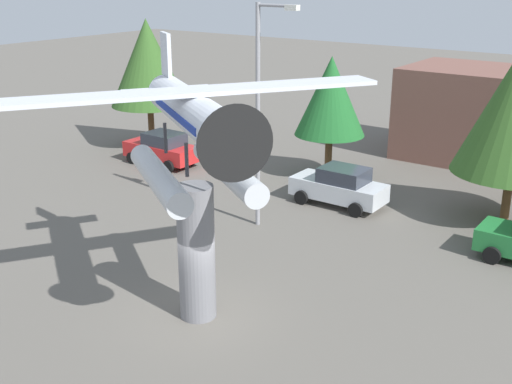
{
  "coord_description": "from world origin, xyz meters",
  "views": [
    {
      "loc": [
        11.43,
        -12.85,
        9.99
      ],
      "look_at": [
        0.0,
        3.0,
        3.13
      ],
      "focal_mm": 44.74,
      "sensor_mm": 36.0,
      "label": 1
    }
  ],
  "objects_px": {
    "streetlight_primary": "(262,104)",
    "tree_east": "(331,96)",
    "car_near_red": "(162,148)",
    "car_mid_silver": "(340,186)",
    "display_pedestal": "(197,253)",
    "floatplane_monument": "(194,129)",
    "tree_west": "(148,63)"
  },
  "relations": [
    {
      "from": "streetlight_primary",
      "to": "tree_east",
      "type": "bearing_deg",
      "value": 98.05
    },
    {
      "from": "car_near_red",
      "to": "car_mid_silver",
      "type": "bearing_deg",
      "value": -179.93
    },
    {
      "from": "display_pedestal",
      "to": "streetlight_primary",
      "type": "bearing_deg",
      "value": 110.5
    },
    {
      "from": "car_mid_silver",
      "to": "tree_east",
      "type": "distance_m",
      "value": 5.24
    },
    {
      "from": "floatplane_monument",
      "to": "car_near_red",
      "type": "distance_m",
      "value": 17.09
    },
    {
      "from": "floatplane_monument",
      "to": "car_near_red",
      "type": "bearing_deg",
      "value": 170.93
    },
    {
      "from": "floatplane_monument",
      "to": "car_mid_silver",
      "type": "bearing_deg",
      "value": 130.08
    },
    {
      "from": "floatplane_monument",
      "to": "tree_west",
      "type": "relative_size",
      "value": 1.26
    },
    {
      "from": "display_pedestal",
      "to": "floatplane_monument",
      "type": "xyz_separation_m",
      "value": [
        0.11,
        -0.07,
        3.76
      ]
    },
    {
      "from": "streetlight_primary",
      "to": "tree_west",
      "type": "relative_size",
      "value": 1.19
    },
    {
      "from": "display_pedestal",
      "to": "car_mid_silver",
      "type": "bearing_deg",
      "value": 96.15
    },
    {
      "from": "streetlight_primary",
      "to": "tree_east",
      "type": "distance_m",
      "value": 7.43
    },
    {
      "from": "tree_east",
      "to": "tree_west",
      "type": "bearing_deg",
      "value": -174.28
    },
    {
      "from": "display_pedestal",
      "to": "tree_east",
      "type": "xyz_separation_m",
      "value": [
        -3.65,
        14.3,
        2.02
      ]
    },
    {
      "from": "streetlight_primary",
      "to": "floatplane_monument",
      "type": "bearing_deg",
      "value": -68.92
    },
    {
      "from": "tree_west",
      "to": "tree_east",
      "type": "distance_m",
      "value": 11.34
    },
    {
      "from": "tree_west",
      "to": "streetlight_primary",
      "type": "bearing_deg",
      "value": -26.66
    },
    {
      "from": "car_mid_silver",
      "to": "tree_east",
      "type": "xyz_separation_m",
      "value": [
        -2.47,
        3.32,
        3.22
      ]
    },
    {
      "from": "floatplane_monument",
      "to": "car_near_red",
      "type": "relative_size",
      "value": 2.21
    },
    {
      "from": "tree_west",
      "to": "car_mid_silver",
      "type": "bearing_deg",
      "value": -9.07
    },
    {
      "from": "floatplane_monument",
      "to": "tree_west",
      "type": "bearing_deg",
      "value": 171.98
    },
    {
      "from": "display_pedestal",
      "to": "car_mid_silver",
      "type": "distance_m",
      "value": 11.11
    },
    {
      "from": "car_mid_silver",
      "to": "tree_east",
      "type": "height_order",
      "value": "tree_east"
    },
    {
      "from": "tree_east",
      "to": "display_pedestal",
      "type": "bearing_deg",
      "value": -75.67
    },
    {
      "from": "display_pedestal",
      "to": "car_near_red",
      "type": "height_order",
      "value": "display_pedestal"
    },
    {
      "from": "car_mid_silver",
      "to": "streetlight_primary",
      "type": "relative_size",
      "value": 0.48
    },
    {
      "from": "car_near_red",
      "to": "car_mid_silver",
      "type": "distance_m",
      "value": 10.77
    },
    {
      "from": "car_near_red",
      "to": "tree_east",
      "type": "bearing_deg",
      "value": -158.13
    },
    {
      "from": "car_mid_silver",
      "to": "car_near_red",
      "type": "bearing_deg",
      "value": 0.07
    },
    {
      "from": "floatplane_monument",
      "to": "tree_west",
      "type": "height_order",
      "value": "floatplane_monument"
    },
    {
      "from": "car_near_red",
      "to": "tree_west",
      "type": "xyz_separation_m",
      "value": [
        -2.95,
        2.2,
        4.06
      ]
    },
    {
      "from": "display_pedestal",
      "to": "tree_east",
      "type": "relative_size",
      "value": 0.69
    }
  ]
}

